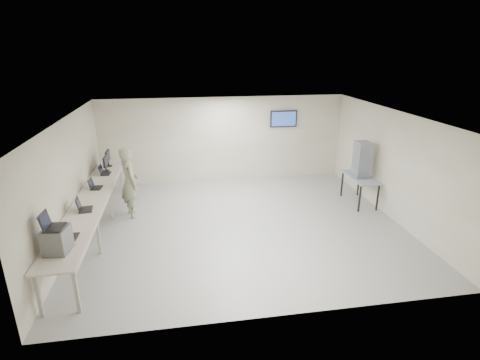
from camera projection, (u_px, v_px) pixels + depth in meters
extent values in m
cube|color=gray|center=(241.00, 225.00, 9.59)|extent=(8.00, 7.00, 0.01)
cube|color=white|center=(241.00, 116.00, 8.65)|extent=(8.00, 7.00, 0.01)
cube|color=beige|center=(224.00, 140.00, 12.37)|extent=(8.00, 0.01, 2.80)
cube|color=beige|center=(278.00, 243.00, 5.87)|extent=(8.00, 0.01, 2.80)
cube|color=beige|center=(68.00, 182.00, 8.51)|extent=(0.01, 7.00, 2.80)
cube|color=beige|center=(393.00, 165.00, 9.73)|extent=(0.01, 7.00, 2.80)
cube|color=black|center=(283.00, 119.00, 12.44)|extent=(0.15, 0.04, 0.15)
cube|color=black|center=(284.00, 119.00, 12.40)|extent=(0.90, 0.06, 0.55)
cube|color=navy|center=(284.00, 119.00, 12.37)|extent=(0.82, 0.01, 0.47)
cube|color=beige|center=(90.00, 202.00, 8.74)|extent=(0.75, 6.00, 0.04)
cube|color=#AEA99F|center=(107.00, 202.00, 8.81)|extent=(0.02, 6.00, 0.06)
cube|color=#AEA99F|center=(38.00, 295.00, 6.20)|extent=(0.06, 0.06, 0.86)
cube|color=#AEA99F|center=(76.00, 291.00, 6.29)|extent=(0.06, 0.06, 0.86)
cube|color=#AEA99F|center=(69.00, 239.00, 8.01)|extent=(0.06, 0.06, 0.86)
cube|color=#AEA99F|center=(98.00, 236.00, 8.10)|extent=(0.06, 0.06, 0.86)
cube|color=#AEA99F|center=(87.00, 205.00, 9.68)|extent=(0.06, 0.06, 0.86)
cube|color=#AEA99F|center=(111.00, 204.00, 9.78)|extent=(0.06, 0.06, 0.86)
cube|color=#AEA99F|center=(101.00, 180.00, 11.50)|extent=(0.06, 0.06, 0.86)
cube|color=#AEA99F|center=(121.00, 179.00, 11.59)|extent=(0.06, 0.06, 0.86)
cube|color=slate|center=(57.00, 240.00, 6.52)|extent=(0.45, 0.49, 0.46)
cube|color=black|center=(55.00, 228.00, 6.44)|extent=(0.31, 0.41, 0.02)
cube|color=black|center=(44.00, 220.00, 6.36)|extent=(0.10, 0.37, 0.28)
cube|color=black|center=(45.00, 220.00, 6.37)|extent=(0.08, 0.33, 0.23)
cube|color=black|center=(71.00, 237.00, 7.08)|extent=(0.25, 0.34, 0.02)
cube|color=black|center=(63.00, 231.00, 7.02)|extent=(0.07, 0.32, 0.24)
cube|color=black|center=(64.00, 231.00, 7.02)|extent=(0.05, 0.28, 0.20)
cube|color=black|center=(86.00, 210.00, 8.27)|extent=(0.31, 0.41, 0.02)
cube|color=black|center=(78.00, 204.00, 8.20)|extent=(0.11, 0.36, 0.27)
cube|color=black|center=(79.00, 204.00, 8.20)|extent=(0.09, 0.32, 0.22)
cube|color=black|center=(97.00, 188.00, 9.54)|extent=(0.28, 0.36, 0.02)
cube|color=black|center=(91.00, 183.00, 9.48)|extent=(0.09, 0.33, 0.24)
cube|color=black|center=(91.00, 183.00, 9.48)|extent=(0.07, 0.29, 0.20)
cube|color=black|center=(106.00, 174.00, 10.60)|extent=(0.26, 0.35, 0.02)
cube|color=black|center=(101.00, 169.00, 10.53)|extent=(0.08, 0.33, 0.24)
cube|color=black|center=(101.00, 169.00, 10.53)|extent=(0.06, 0.29, 0.20)
cylinder|color=black|center=(106.00, 171.00, 10.88)|extent=(0.19, 0.19, 0.01)
cube|color=black|center=(106.00, 168.00, 10.85)|extent=(0.04, 0.03, 0.15)
cube|color=black|center=(105.00, 161.00, 10.78)|extent=(0.05, 0.43, 0.29)
cube|color=black|center=(106.00, 161.00, 10.79)|extent=(0.00, 0.39, 0.25)
cylinder|color=black|center=(109.00, 166.00, 11.29)|extent=(0.22, 0.22, 0.02)
cube|color=black|center=(108.00, 163.00, 11.26)|extent=(0.04, 0.03, 0.17)
cube|color=black|center=(108.00, 156.00, 11.18)|extent=(0.05, 0.49, 0.33)
cube|color=black|center=(109.00, 156.00, 11.19)|extent=(0.00, 0.45, 0.28)
imported|color=gray|center=(130.00, 182.00, 9.81)|extent=(0.68, 0.81, 1.89)
cube|color=#8A919F|center=(361.00, 177.00, 10.67)|extent=(0.63, 1.36, 0.04)
cube|color=black|center=(360.00, 199.00, 10.23)|extent=(0.04, 0.04, 0.78)
cube|color=black|center=(342.00, 184.00, 11.30)|extent=(0.04, 0.04, 0.78)
cube|color=black|center=(378.00, 197.00, 10.31)|extent=(0.04, 0.04, 0.78)
cube|color=black|center=(359.00, 183.00, 11.38)|extent=(0.04, 0.04, 0.78)
cube|color=gray|center=(360.00, 173.00, 10.62)|extent=(0.39, 0.43, 0.20)
cube|color=gray|center=(361.00, 166.00, 10.56)|extent=(0.39, 0.43, 0.20)
cube|color=gray|center=(362.00, 160.00, 10.49)|extent=(0.39, 0.43, 0.20)
cube|color=gray|center=(363.00, 153.00, 10.42)|extent=(0.39, 0.43, 0.20)
cube|color=gray|center=(364.00, 145.00, 10.35)|extent=(0.39, 0.43, 0.20)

